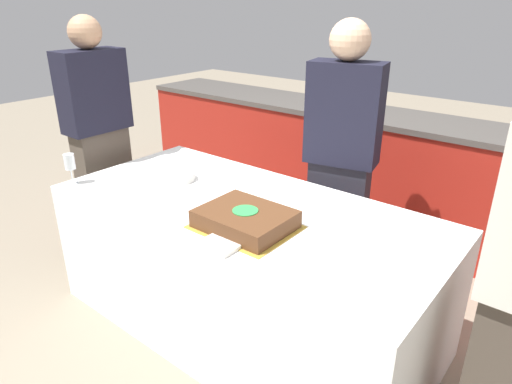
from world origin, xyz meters
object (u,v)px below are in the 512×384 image
cake (245,219)px  person_cutting_cake (341,157)px  wine_glass (70,163)px  person_seated_left (100,142)px  plate_stack (178,176)px

cake → person_cutting_cake: (0.00, 0.88, 0.07)m
wine_glass → person_seated_left: 0.48m
plate_stack → wine_glass: bearing=-135.7°
cake → person_cutting_cake: bearing=90.0°
plate_stack → person_seated_left: bearing=-177.3°
wine_glass → person_cutting_cake: person_cutting_cake is taller
cake → wine_glass: wine_glass is taller
person_cutting_cake → person_seated_left: bearing=14.3°
person_cutting_cake → person_seated_left: (-1.40, -0.71, -0.01)m
cake → plate_stack: (-0.69, 0.21, -0.02)m
cake → person_seated_left: size_ratio=0.28×
cake → person_cutting_cake: person_cutting_cake is taller
wine_glass → person_seated_left: person_seated_left is taller
person_seated_left → cake: bearing=-97.1°
wine_glass → plate_stack: bearing=44.3°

